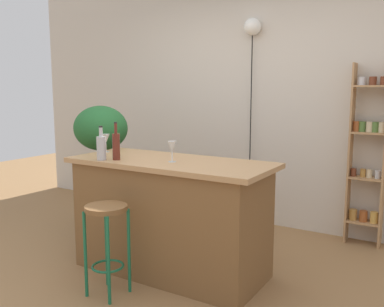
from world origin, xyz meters
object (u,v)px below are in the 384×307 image
bottle_vinegar (116,146)px  pendant_globe_light (252,32)px  potted_plant (101,132)px  wine_glass_center (172,147)px  bar_stool (107,230)px  plant_stool (103,207)px  wine_glass_left (106,139)px  bottle_spirits_clear (101,147)px  spice_shelf (367,155)px

bottle_vinegar → pendant_globe_light: 2.08m
potted_plant → wine_glass_center: (1.27, -0.55, 0.00)m
potted_plant → bottle_vinegar: size_ratio=2.72×
bar_stool → wine_glass_center: wine_glass_center is taller
plant_stool → pendant_globe_light: size_ratio=0.22×
bar_stool → pendant_globe_light: 2.66m
bar_stool → potted_plant: bearing=134.3°
bottle_vinegar → wine_glass_left: (-0.37, 0.28, 0.00)m
bottle_spirits_clear → pendant_globe_light: size_ratio=0.12×
potted_plant → bottle_vinegar: bearing=-40.3°
spice_shelf → wine_glass_left: 2.45m
wine_glass_left → pendant_globe_light: 1.96m
plant_stool → bottle_vinegar: 1.35m
potted_plant → pendant_globe_light: size_ratio=0.37×
spice_shelf → pendant_globe_light: 1.73m
bottle_spirits_clear → wine_glass_left: bearing=128.1°
pendant_globe_light → wine_glass_center: bearing=-88.4°
spice_shelf → bottle_spirits_clear: size_ratio=6.34×
bottle_vinegar → bar_stool: bearing=-59.8°
plant_stool → pendant_globe_light: bearing=40.7°
wine_glass_left → wine_glass_center: bearing=-8.8°
bottle_spirits_clear → wine_glass_left: size_ratio=1.67×
bar_stool → plant_stool: size_ratio=1.36×
plant_stool → wine_glass_left: size_ratio=3.01×
bottle_vinegar → wine_glass_center: bearing=19.1°
plant_stool → bottle_vinegar: size_ratio=1.61×
bar_stool → bottle_vinegar: size_ratio=2.20×
bottle_spirits_clear → wine_glass_center: bottle_spirits_clear is taller
plant_stool → potted_plant: 0.80m
bar_stool → spice_shelf: 2.53m
wine_glass_left → spice_shelf: bearing=35.8°
spice_shelf → pendant_globe_light: size_ratio=0.78×
bottle_vinegar → pendant_globe_light: bearing=77.3°
spice_shelf → plant_stool: 2.72m
plant_stool → wine_glass_left: 1.02m
wine_glass_left → wine_glass_center: 0.81m
bottle_vinegar → wine_glass_left: 0.46m
plant_stool → pendant_globe_light: (1.22, 1.05, 1.85)m
potted_plant → bottle_vinegar: potted_plant is taller
spice_shelf → pendant_globe_light: bearing=178.0°
pendant_globe_light → bottle_vinegar: bearing=-102.7°
bottle_vinegar → bottle_spirits_clear: bearing=-145.2°
spice_shelf → bottle_vinegar: 2.36m
bottle_vinegar → plant_stool: bearing=139.7°
bar_stool → bottle_spirits_clear: bearing=136.1°
potted_plant → wine_glass_left: (0.46, -0.42, 0.00)m
bottle_vinegar → pendant_globe_light: pendant_globe_light is taller
bottle_spirits_clear → bottle_vinegar: size_ratio=0.90×
plant_stool → bottle_vinegar: bottle_vinegar is taller
spice_shelf → bottle_spirits_clear: (-1.72, -1.78, 0.16)m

